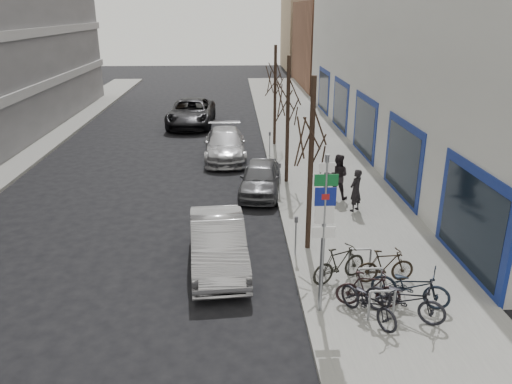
{
  "coord_description": "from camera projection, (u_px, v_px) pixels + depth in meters",
  "views": [
    {
      "loc": [
        0.31,
        -10.65,
        7.24
      ],
      "look_at": [
        0.97,
        3.62,
        2.0
      ],
      "focal_mm": 35.0,
      "sensor_mm": 36.0,
      "label": 1
    }
  ],
  "objects": [
    {
      "name": "tree_far",
      "position": [
        275.0,
        72.0,
        26.64
      ],
      "size": [
        1.8,
        1.8,
        5.5
      ],
      "color": "black",
      "rests_on": "ground"
    },
    {
      "name": "bike_mid_curb",
      "position": [
        411.0,
        283.0,
        12.6
      ],
      "size": [
        2.03,
        1.39,
        1.2
      ],
      "primitive_type": "imported",
      "rotation": [
        0.0,
        0.0,
        1.12
      ],
      "color": "black",
      "rests_on": "sidewalk_east"
    },
    {
      "name": "parked_car_front",
      "position": [
        218.0,
        243.0,
        14.74
      ],
      "size": [
        1.93,
        4.64,
        1.49
      ],
      "primitive_type": "imported",
      "rotation": [
        0.0,
        0.0,
        0.08
      ],
      "color": "#A2A2A7",
      "rests_on": "ground"
    },
    {
      "name": "meter_front",
      "position": [
        296.0,
        232.0,
        15.06
      ],
      "size": [
        0.1,
        0.08,
        1.27
      ],
      "color": "gray",
      "rests_on": "sidewalk_east"
    },
    {
      "name": "meter_mid",
      "position": [
        279.0,
        175.0,
        20.22
      ],
      "size": [
        0.1,
        0.08,
        1.27
      ],
      "color": "gray",
      "rests_on": "sidewalk_east"
    },
    {
      "name": "brick_building_far",
      "position": [
        361.0,
        44.0,
        49.17
      ],
      "size": [
        12.0,
        14.0,
        8.0
      ],
      "primitive_type": "cube",
      "color": "brown",
      "rests_on": "ground"
    },
    {
      "name": "bike_far_inner",
      "position": [
        385.0,
        266.0,
        13.64
      ],
      "size": [
        1.68,
        0.6,
        1.0
      ],
      "primitive_type": "imported",
      "rotation": [
        0.0,
        0.0,
        1.64
      ],
      "color": "black",
      "rests_on": "sidewalk_east"
    },
    {
      "name": "parked_car_mid",
      "position": [
        260.0,
        178.0,
        20.65
      ],
      "size": [
        2.12,
        4.16,
        1.36
      ],
      "primitive_type": "imported",
      "rotation": [
        0.0,
        0.0,
        -0.13
      ],
      "color": "#4C4C51",
      "rests_on": "ground"
    },
    {
      "name": "highway_sign_pole",
      "position": [
        324.0,
        226.0,
        11.71
      ],
      "size": [
        0.55,
        0.1,
        4.2
      ],
      "color": "gray",
      "rests_on": "ground"
    },
    {
      "name": "sidewalk_east",
      "position": [
        329.0,
        182.0,
        22.02
      ],
      "size": [
        5.0,
        70.0,
        0.15
      ],
      "primitive_type": "cube",
      "color": "slate",
      "rests_on": "ground"
    },
    {
      "name": "lane_car",
      "position": [
        191.0,
        113.0,
        32.83
      ],
      "size": [
        3.07,
        6.26,
        1.71
      ],
      "primitive_type": "imported",
      "rotation": [
        0.0,
        0.0,
        -0.04
      ],
      "color": "black",
      "rests_on": "ground"
    },
    {
      "name": "tan_building_far",
      "position": [
        336.0,
        33.0,
        63.09
      ],
      "size": [
        13.0,
        12.0,
        9.0
      ],
      "primitive_type": "cube",
      "color": "#937A5B",
      "rests_on": "ground"
    },
    {
      "name": "pedestrian_far",
      "position": [
        338.0,
        176.0,
        19.67
      ],
      "size": [
        0.8,
        0.68,
        1.82
      ],
      "primitive_type": "imported",
      "rotation": [
        0.0,
        0.0,
        2.75
      ],
      "color": "black",
      "rests_on": "sidewalk_east"
    },
    {
      "name": "tree_mid",
      "position": [
        288.0,
        90.0,
        20.55
      ],
      "size": [
        1.8,
        1.8,
        5.5
      ],
      "color": "black",
      "rests_on": "ground"
    },
    {
      "name": "bike_far_curb",
      "position": [
        405.0,
        296.0,
        12.02
      ],
      "size": [
        1.99,
        1.53,
        1.2
      ],
      "primitive_type": "imported",
      "rotation": [
        0.0,
        0.0,
        1.03
      ],
      "color": "black",
      "rests_on": "sidewalk_east"
    },
    {
      "name": "bike_rack",
      "position": [
        370.0,
        279.0,
        12.97
      ],
      "size": [
        0.66,
        2.26,
        0.83
      ],
      "color": "gray",
      "rests_on": "sidewalk_east"
    },
    {
      "name": "ground",
      "position": [
        224.0,
        317.0,
        12.47
      ],
      "size": [
        120.0,
        120.0,
        0.0
      ],
      "primitive_type": "plane",
      "color": "black",
      "rests_on": "ground"
    },
    {
      "name": "bike_near_right",
      "position": [
        368.0,
        289.0,
        12.5
      ],
      "size": [
        1.7,
        0.8,
        0.99
      ],
      "primitive_type": "imported",
      "rotation": [
        0.0,
        0.0,
        1.37
      ],
      "color": "black",
      "rests_on": "sidewalk_east"
    },
    {
      "name": "pedestrian_near",
      "position": [
        356.0,
        190.0,
        18.43
      ],
      "size": [
        0.69,
        0.68,
        1.61
      ],
      "primitive_type": "imported",
      "rotation": [
        0.0,
        0.0,
        3.88
      ],
      "color": "black",
      "rests_on": "sidewalk_east"
    },
    {
      "name": "bike_mid_inner",
      "position": [
        339.0,
        263.0,
        13.69
      ],
      "size": [
        1.8,
        1.22,
        1.06
      ],
      "primitive_type": "imported",
      "rotation": [
        0.0,
        0.0,
        2.02
      ],
      "color": "black",
      "rests_on": "sidewalk_east"
    },
    {
      "name": "parked_car_back",
      "position": [
        225.0,
        145.0,
        25.51
      ],
      "size": [
        2.2,
        5.17,
        1.49
      ],
      "primitive_type": "imported",
      "rotation": [
        0.0,
        0.0,
        0.02
      ],
      "color": "#A1A1A6",
      "rests_on": "ground"
    },
    {
      "name": "bike_near_left",
      "position": [
        369.0,
        299.0,
        11.96
      ],
      "size": [
        1.43,
        1.87,
        1.13
      ],
      "primitive_type": "imported",
      "rotation": [
        0.0,
        0.0,
        0.54
      ],
      "color": "black",
      "rests_on": "sidewalk_east"
    },
    {
      "name": "meter_back",
      "position": [
        270.0,
        142.0,
        25.38
      ],
      "size": [
        0.1,
        0.08,
        1.27
      ],
      "color": "gray",
      "rests_on": "sidewalk_east"
    },
    {
      "name": "tree_near",
      "position": [
        312.0,
        125.0,
        14.45
      ],
      "size": [
        1.8,
        1.8,
        5.5
      ],
      "color": "black",
      "rests_on": "ground"
    }
  ]
}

